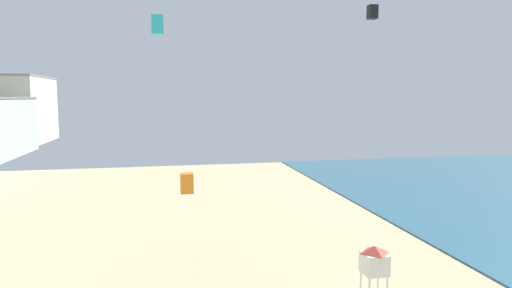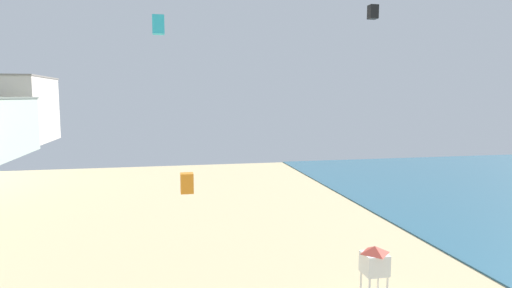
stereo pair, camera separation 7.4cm
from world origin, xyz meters
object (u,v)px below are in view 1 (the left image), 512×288
object	(u,v)px
kite_cyan_box	(158,25)
kite_black_box	(372,12)
lifeguard_stand	(374,260)
kite_orange_box	(187,183)

from	to	relation	value
kite_cyan_box	kite_black_box	xyz separation A→B (m)	(12.09, -16.08, -1.47)
lifeguard_stand	kite_cyan_box	xyz separation A→B (m)	(-10.04, 21.07, 13.97)
lifeguard_stand	kite_black_box	world-z (taller)	kite_black_box
kite_orange_box	kite_black_box	size ratio (longest dim) A/B	1.27
lifeguard_stand	kite_black_box	distance (m)	13.62
kite_cyan_box	kite_black_box	bearing A→B (deg)	-53.06
kite_black_box	kite_cyan_box	bearing A→B (deg)	126.94
lifeguard_stand	kite_cyan_box	distance (m)	27.20
kite_cyan_box	kite_black_box	distance (m)	20.17
lifeguard_stand	kite_orange_box	bearing A→B (deg)	145.80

